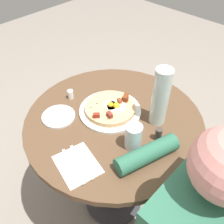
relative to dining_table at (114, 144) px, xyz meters
name	(u,v)px	position (x,y,z in m)	size (l,w,h in m)	color
ground_plane	(113,199)	(0.00, 0.00, -0.56)	(6.00, 6.00, 0.00)	gray
dining_table	(114,144)	(0.00, 0.00, 0.00)	(0.81, 0.81, 0.73)	brown
pizza_plate	(110,111)	(-0.02, -0.05, 0.18)	(0.29, 0.29, 0.01)	silver
breakfast_pizza	(111,108)	(-0.03, -0.04, 0.20)	(0.23, 0.23, 0.05)	tan
bread_plate	(59,116)	(0.17, -0.19, 0.18)	(0.15, 0.15, 0.01)	white
napkin	(77,165)	(0.28, 0.07, 0.18)	(0.17, 0.14, 0.00)	white
fork	(73,166)	(0.29, 0.07, 0.18)	(0.18, 0.01, 0.01)	silver
knife	(82,162)	(0.26, 0.07, 0.18)	(0.18, 0.01, 0.01)	silver
water_glass	(133,137)	(0.06, 0.16, 0.23)	(0.07, 0.07, 0.11)	silver
water_bottle	(160,97)	(-0.12, 0.14, 0.31)	(0.07, 0.07, 0.27)	silver
salt_shaker	(71,94)	(0.04, -0.25, 0.20)	(0.03, 0.03, 0.05)	white
pepper_shaker	(158,134)	(-0.04, 0.21, 0.20)	(0.03, 0.03, 0.06)	#3F3833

